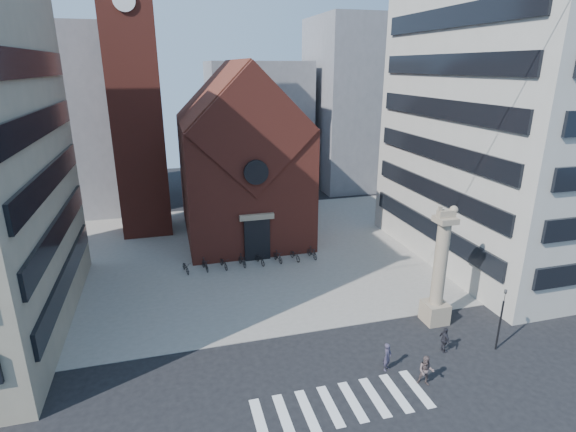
% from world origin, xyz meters
% --- Properties ---
extents(ground, '(120.00, 120.00, 0.00)m').
position_xyz_m(ground, '(0.00, 0.00, 0.00)').
color(ground, black).
rests_on(ground, ground).
extents(piazza, '(46.00, 30.00, 0.05)m').
position_xyz_m(piazza, '(0.00, 19.00, 0.03)').
color(piazza, gray).
rests_on(piazza, ground).
extents(zebra_crossing, '(10.20, 3.20, 0.01)m').
position_xyz_m(zebra_crossing, '(0.55, -3.00, 0.01)').
color(zebra_crossing, white).
rests_on(zebra_crossing, ground).
extents(church, '(12.00, 16.65, 18.00)m').
position_xyz_m(church, '(0.00, 25.04, 7.98)').
color(church, maroon).
rests_on(church, ground).
extents(campanile, '(5.50, 5.50, 31.20)m').
position_xyz_m(campanile, '(-10.00, 28.00, 15.74)').
color(campanile, maroon).
rests_on(campanile, ground).
extents(building_right, '(18.00, 22.00, 32.00)m').
position_xyz_m(building_right, '(24.00, 12.00, 16.00)').
color(building_right, '#B6AFA4').
rests_on(building_right, ground).
extents(bg_block_left, '(16.00, 14.00, 22.00)m').
position_xyz_m(bg_block_left, '(-20.00, 40.00, 11.00)').
color(bg_block_left, gray).
rests_on(bg_block_left, ground).
extents(bg_block_mid, '(14.00, 12.00, 18.00)m').
position_xyz_m(bg_block_mid, '(6.00, 45.00, 9.00)').
color(bg_block_mid, gray).
rests_on(bg_block_mid, ground).
extents(bg_block_right, '(16.00, 14.00, 24.00)m').
position_xyz_m(bg_block_right, '(22.00, 42.00, 12.00)').
color(bg_block_right, gray).
rests_on(bg_block_right, ground).
extents(lion_column, '(1.63, 1.60, 8.68)m').
position_xyz_m(lion_column, '(10.01, 3.00, 3.46)').
color(lion_column, tan).
rests_on(lion_column, ground).
extents(traffic_light, '(0.13, 0.16, 4.30)m').
position_xyz_m(traffic_light, '(12.00, -1.00, 2.29)').
color(traffic_light, black).
rests_on(traffic_light, ground).
extents(pedestrian_0, '(0.77, 0.74, 1.78)m').
position_xyz_m(pedestrian_0, '(4.24, -0.98, 0.89)').
color(pedestrian_0, '#373245').
rests_on(pedestrian_0, ground).
extents(pedestrian_1, '(1.13, 1.06, 1.85)m').
position_xyz_m(pedestrian_1, '(5.73, -2.79, 0.92)').
color(pedestrian_1, brown).
rests_on(pedestrian_1, ground).
extents(pedestrian_2, '(0.44, 1.01, 1.72)m').
position_xyz_m(pedestrian_2, '(8.58, -0.33, 0.86)').
color(pedestrian_2, '#25252C').
rests_on(pedestrian_2, ground).
extents(scooter_0, '(1.04, 1.96, 0.98)m').
position_xyz_m(scooter_0, '(-6.66, 15.83, 0.54)').
color(scooter_0, black).
rests_on(scooter_0, piazza).
extents(scooter_1, '(0.89, 1.88, 1.09)m').
position_xyz_m(scooter_1, '(-4.98, 15.83, 0.59)').
color(scooter_1, black).
rests_on(scooter_1, piazza).
extents(scooter_2, '(1.04, 1.96, 0.98)m').
position_xyz_m(scooter_2, '(-3.31, 15.83, 0.54)').
color(scooter_2, black).
rests_on(scooter_2, piazza).
extents(scooter_3, '(0.89, 1.88, 1.09)m').
position_xyz_m(scooter_3, '(-1.64, 15.83, 0.59)').
color(scooter_3, black).
rests_on(scooter_3, piazza).
extents(scooter_4, '(1.04, 1.96, 0.98)m').
position_xyz_m(scooter_4, '(0.03, 15.83, 0.54)').
color(scooter_4, black).
rests_on(scooter_4, piazza).
extents(scooter_5, '(0.89, 1.88, 1.09)m').
position_xyz_m(scooter_5, '(1.71, 15.83, 0.59)').
color(scooter_5, black).
rests_on(scooter_5, piazza).
extents(scooter_6, '(1.04, 1.96, 0.98)m').
position_xyz_m(scooter_6, '(3.38, 15.83, 0.54)').
color(scooter_6, black).
rests_on(scooter_6, piazza).
extents(scooter_7, '(0.89, 1.88, 1.09)m').
position_xyz_m(scooter_7, '(5.05, 15.83, 0.59)').
color(scooter_7, black).
rests_on(scooter_7, piazza).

